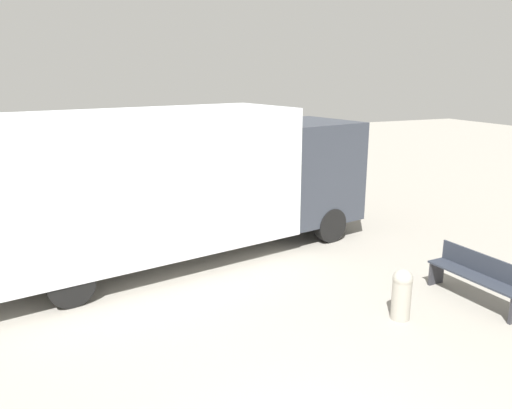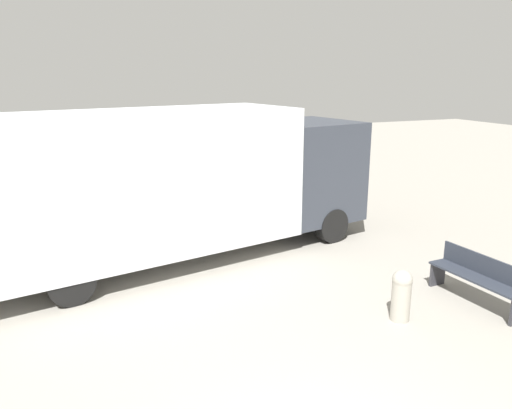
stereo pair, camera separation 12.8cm
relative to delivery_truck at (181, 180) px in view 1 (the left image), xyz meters
name	(u,v)px [view 1 (the left image)]	position (x,y,z in m)	size (l,w,h in m)	color
delivery_truck	(181,180)	(0.00, 0.00, 0.00)	(8.67, 3.75, 3.13)	silver
park_bench	(478,275)	(4.07, -4.04, -1.23)	(0.51, 1.79, 0.83)	#282D38
bollard_near_bench	(402,292)	(2.45, -4.04, -1.24)	(0.32, 0.32, 0.85)	#9E998C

